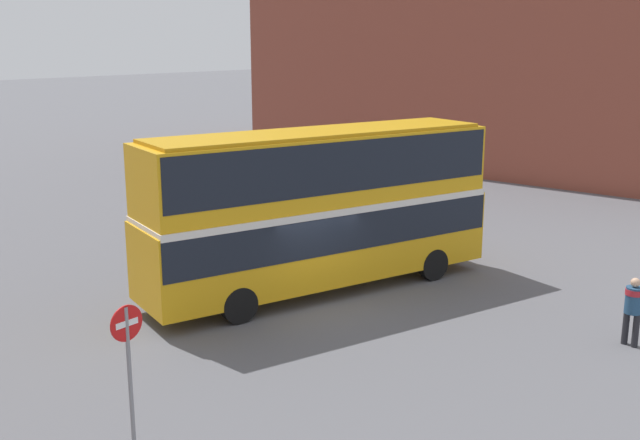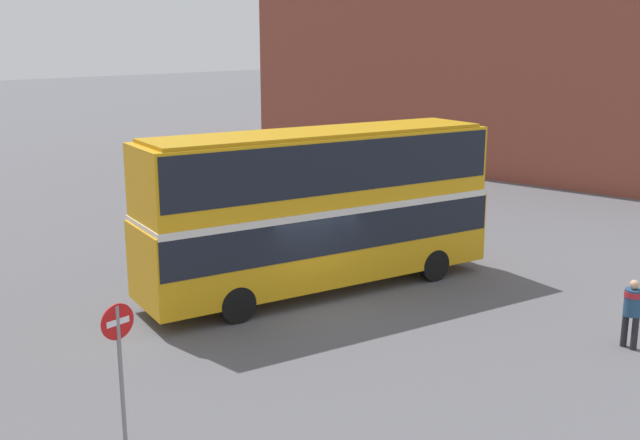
% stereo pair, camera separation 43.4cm
% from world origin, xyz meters
% --- Properties ---
extents(ground_plane, '(240.00, 240.00, 0.00)m').
position_xyz_m(ground_plane, '(0.00, 0.00, 0.00)').
color(ground_plane, '#5B5B60').
extents(building_row_right, '(12.18, 31.23, 15.44)m').
position_xyz_m(building_row_right, '(26.65, 7.29, 7.73)').
color(building_row_right, brown).
rests_on(building_row_right, ground_plane).
extents(double_decker_bus, '(11.07, 5.61, 4.77)m').
position_xyz_m(double_decker_bus, '(1.22, 0.72, 2.72)').
color(double_decker_bus, gold).
rests_on(double_decker_bus, ground_plane).
extents(pedestrian_foreground, '(0.50, 0.50, 1.73)m').
position_xyz_m(pedestrian_foreground, '(2.82, -7.78, 1.06)').
color(pedestrian_foreground, '#232328').
rests_on(pedestrian_foreground, ground_plane).
extents(no_entry_sign, '(0.67, 0.08, 2.72)m').
position_xyz_m(no_entry_sign, '(-7.74, -2.22, 1.84)').
color(no_entry_sign, gray).
rests_on(no_entry_sign, ground_plane).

